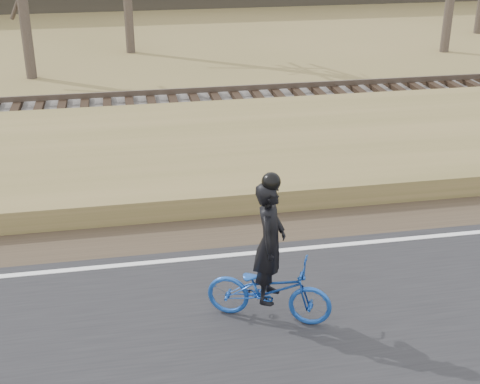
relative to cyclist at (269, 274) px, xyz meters
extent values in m
cube|color=slate|center=(-4.61, 9.73, -0.57)|extent=(120.00, 3.00, 0.45)
cube|color=black|center=(-4.61, 9.73, -0.27)|extent=(120.00, 2.40, 0.14)
cube|color=brown|center=(-4.61, 9.01, -0.13)|extent=(120.00, 0.07, 0.15)
cube|color=brown|center=(-4.61, 10.45, -0.13)|extent=(120.00, 0.07, 0.15)
imported|color=#1744A0|center=(0.00, 0.00, -0.26)|extent=(1.92, 1.32, 0.95)
imported|color=black|center=(0.00, 0.00, 0.51)|extent=(0.66, 0.77, 1.79)
sphere|color=black|center=(0.00, 0.00, 1.43)|extent=(0.26, 0.26, 0.26)
camera|label=1|loc=(-1.93, -7.95, 4.89)|focal=50.00mm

